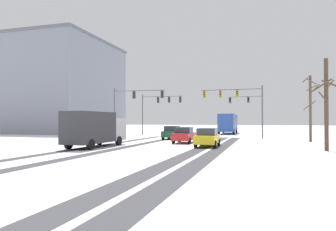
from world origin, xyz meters
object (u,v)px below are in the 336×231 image
(traffic_signal_far_right, at_px, (250,106))
(car_red_second, at_px, (184,135))
(car_yellow_cab_third, at_px, (207,137))
(traffic_signal_near_right, at_px, (237,100))
(office_building_far_left_block, at_px, (55,88))
(bus_oncoming, at_px, (228,122))
(traffic_signal_near_left, at_px, (132,102))
(bare_tree_sidewalk_far, at_px, (310,106))
(box_truck_delivery, at_px, (95,128))
(bare_tree_sidewalk_mid, at_px, (326,103))
(traffic_signal_far_left, at_px, (158,105))
(car_dark_green_lead, at_px, (172,133))

(traffic_signal_far_right, distance_m, car_red_second, 21.20)
(car_red_second, xyz_separation_m, car_yellow_cab_third, (3.04, -3.87, 0.00))
(traffic_signal_near_right, relative_size, car_yellow_cab_third, 1.81)
(car_yellow_cab_third, bearing_deg, office_building_far_left_block, 143.86)
(bus_oncoming, bearing_deg, office_building_far_left_block, -174.65)
(traffic_signal_near_left, bearing_deg, bare_tree_sidewalk_far, -1.44)
(car_red_second, relative_size, box_truck_delivery, 0.55)
(bare_tree_sidewalk_mid, xyz_separation_m, office_building_far_left_block, (-43.75, 26.44, 5.16))
(traffic_signal_far_left, distance_m, car_dark_green_lead, 12.12)
(car_yellow_cab_third, distance_m, box_truck_delivery, 9.73)
(traffic_signal_near_left, height_order, traffic_signal_far_left, same)
(traffic_signal_near_right, bearing_deg, bare_tree_sidewalk_far, -17.16)
(traffic_signal_far_right, xyz_separation_m, traffic_signal_far_left, (-13.99, -4.03, 0.20))
(car_red_second, bearing_deg, traffic_signal_far_right, 73.68)
(car_yellow_cab_third, bearing_deg, traffic_signal_near_right, 82.04)
(box_truck_delivery, height_order, bare_tree_sidewalk_mid, bare_tree_sidewalk_mid)
(office_building_far_left_block, bearing_deg, traffic_signal_near_left, -33.60)
(traffic_signal_near_right, distance_m, box_truck_delivery, 18.67)
(bare_tree_sidewalk_far, bearing_deg, traffic_signal_near_right, 162.84)
(traffic_signal_far_left, bearing_deg, traffic_signal_near_right, -32.20)
(traffic_signal_near_left, xyz_separation_m, traffic_signal_near_right, (13.07, 1.91, 0.15))
(traffic_signal_near_left, height_order, bus_oncoming, traffic_signal_near_left)
(traffic_signal_near_left, relative_size, bare_tree_sidewalk_mid, 0.99)
(box_truck_delivery, xyz_separation_m, office_building_far_left_block, (-25.38, 28.34, 7.14))
(traffic_signal_near_right, relative_size, bus_oncoming, 0.67)
(traffic_signal_far_left, xyz_separation_m, bus_oncoming, (10.11, 8.54, -2.82))
(car_red_second, height_order, box_truck_delivery, box_truck_delivery)
(car_dark_green_lead, distance_m, box_truck_delivery, 13.19)
(traffic_signal_near_right, xyz_separation_m, box_truck_delivery, (-10.84, -14.86, -3.20))
(traffic_signal_near_left, bearing_deg, car_dark_green_lead, -1.98)
(traffic_signal_far_left, bearing_deg, traffic_signal_near_left, -91.40)
(traffic_signal_far_left, bearing_deg, car_yellow_cab_third, -60.62)
(traffic_signal_near_right, distance_m, bare_tree_sidewalk_far, 8.33)
(traffic_signal_far_left, height_order, car_yellow_cab_third, traffic_signal_far_left)
(car_yellow_cab_third, bearing_deg, bare_tree_sidewalk_mid, -7.43)
(traffic_signal_far_left, xyz_separation_m, car_dark_green_lead, (5.22, -10.18, -3.99))
(car_dark_green_lead, distance_m, office_building_far_left_block, 33.54)
(traffic_signal_far_left, height_order, bus_oncoming, traffic_signal_far_left)
(traffic_signal_far_left, xyz_separation_m, box_truck_delivery, (1.98, -22.94, -3.18))
(bare_tree_sidewalk_mid, bearing_deg, bus_oncoming, 109.10)
(bare_tree_sidewalk_mid, distance_m, office_building_far_left_block, 51.38)
(traffic_signal_near_left, bearing_deg, office_building_far_left_block, 146.40)
(bus_oncoming, distance_m, bare_tree_sidewalk_mid, 31.35)
(car_red_second, relative_size, bare_tree_sidewalk_far, 0.58)
(car_yellow_cab_third, bearing_deg, traffic_signal_far_right, 83.28)
(traffic_signal_far_right, bearing_deg, bus_oncoming, 130.79)
(traffic_signal_far_left, xyz_separation_m, office_building_far_left_block, (-23.40, 5.40, 3.96))
(car_red_second, bearing_deg, car_dark_green_lead, 116.65)
(bare_tree_sidewalk_far, bearing_deg, bare_tree_sidewalk_mid, -92.02)
(bare_tree_sidewalk_far, bearing_deg, car_yellow_cab_third, -135.64)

